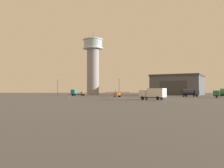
{
  "coord_description": "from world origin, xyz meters",
  "views": [
    {
      "loc": [
        -4.1,
        -69.93,
        2.36
      ],
      "look_at": [
        -1.46,
        20.95,
        4.79
      ],
      "focal_mm": 39.63,
      "sensor_mm": 36.0,
      "label": 1
    }
  ],
  "objects_px": {
    "control_tower": "(93,62)",
    "truck_flatbed_teal": "(76,93)",
    "airplane_orange": "(117,94)",
    "truck_box_white": "(153,93)",
    "traffic_cone_near_left": "(69,97)",
    "airplane_red": "(150,93)",
    "truck_fuel_tanker_black": "(189,93)",
    "light_post_east": "(119,85)",
    "light_post_west": "(58,85)"
  },
  "relations": [
    {
      "from": "airplane_orange",
      "to": "control_tower",
      "type": "bearing_deg",
      "value": 30.14
    },
    {
      "from": "airplane_orange",
      "to": "traffic_cone_near_left",
      "type": "distance_m",
      "value": 21.01
    },
    {
      "from": "truck_flatbed_teal",
      "to": "control_tower",
      "type": "bearing_deg",
      "value": -88.54
    },
    {
      "from": "light_post_west",
      "to": "truck_box_white",
      "type": "bearing_deg",
      "value": -56.18
    },
    {
      "from": "truck_box_white",
      "to": "light_post_west",
      "type": "distance_m",
      "value": 60.51
    },
    {
      "from": "control_tower",
      "to": "light_post_west",
      "type": "height_order",
      "value": "control_tower"
    },
    {
      "from": "light_post_east",
      "to": "traffic_cone_near_left",
      "type": "bearing_deg",
      "value": -111.92
    },
    {
      "from": "light_post_west",
      "to": "traffic_cone_near_left",
      "type": "distance_m",
      "value": 38.51
    },
    {
      "from": "control_tower",
      "to": "truck_box_white",
      "type": "distance_m",
      "value": 72.02
    },
    {
      "from": "light_post_west",
      "to": "light_post_east",
      "type": "distance_m",
      "value": 29.31
    },
    {
      "from": "truck_flatbed_teal",
      "to": "airplane_orange",
      "type": "bearing_deg",
      "value": 150.16
    },
    {
      "from": "control_tower",
      "to": "truck_box_white",
      "type": "bearing_deg",
      "value": -74.72
    },
    {
      "from": "airplane_orange",
      "to": "light_post_west",
      "type": "relative_size",
      "value": 1.12
    },
    {
      "from": "airplane_orange",
      "to": "truck_box_white",
      "type": "bearing_deg",
      "value": -149.6
    },
    {
      "from": "airplane_red",
      "to": "airplane_orange",
      "type": "distance_m",
      "value": 14.53
    },
    {
      "from": "control_tower",
      "to": "airplane_orange",
      "type": "xyz_separation_m",
      "value": [
        10.89,
        -40.15,
        -15.95
      ]
    },
    {
      "from": "truck_box_white",
      "to": "traffic_cone_near_left",
      "type": "height_order",
      "value": "truck_box_white"
    },
    {
      "from": "airplane_orange",
      "to": "light_post_east",
      "type": "xyz_separation_m",
      "value": [
        2.36,
        29.92,
        4.02
      ]
    },
    {
      "from": "truck_box_white",
      "to": "traffic_cone_near_left",
      "type": "bearing_deg",
      "value": 10.44
    },
    {
      "from": "truck_fuel_tanker_black",
      "to": "airplane_orange",
      "type": "bearing_deg",
      "value": 174.59
    },
    {
      "from": "airplane_orange",
      "to": "light_post_east",
      "type": "relative_size",
      "value": 1.02
    },
    {
      "from": "truck_flatbed_teal",
      "to": "truck_box_white",
      "type": "xyz_separation_m",
      "value": [
        24.87,
        -46.92,
        0.29
      ]
    },
    {
      "from": "truck_box_white",
      "to": "light_post_west",
      "type": "bearing_deg",
      "value": -15.5
    },
    {
      "from": "light_post_west",
      "to": "traffic_cone_near_left",
      "type": "relative_size",
      "value": 12.24
    },
    {
      "from": "traffic_cone_near_left",
      "to": "airplane_red",
      "type": "bearing_deg",
      "value": 36.31
    },
    {
      "from": "airplane_red",
      "to": "control_tower",
      "type": "bearing_deg",
      "value": 72.32
    },
    {
      "from": "light_post_east",
      "to": "truck_flatbed_teal",
      "type": "bearing_deg",
      "value": -151.37
    },
    {
      "from": "control_tower",
      "to": "airplane_red",
      "type": "distance_m",
      "value": 44.12
    },
    {
      "from": "truck_box_white",
      "to": "airplane_red",
      "type": "bearing_deg",
      "value": -58.11
    },
    {
      "from": "control_tower",
      "to": "airplane_orange",
      "type": "relative_size",
      "value": 3.7
    },
    {
      "from": "airplane_orange",
      "to": "light_post_west",
      "type": "xyz_separation_m",
      "value": [
        -25.99,
        22.51,
        3.59
      ]
    },
    {
      "from": "light_post_west",
      "to": "truck_flatbed_teal",
      "type": "bearing_deg",
      "value": -20.51
    },
    {
      "from": "control_tower",
      "to": "truck_flatbed_teal",
      "type": "height_order",
      "value": "control_tower"
    },
    {
      "from": "control_tower",
      "to": "light_post_east",
      "type": "height_order",
      "value": "control_tower"
    },
    {
      "from": "truck_box_white",
      "to": "light_post_east",
      "type": "distance_m",
      "value": 57.97
    },
    {
      "from": "truck_box_white",
      "to": "traffic_cone_near_left",
      "type": "relative_size",
      "value": 9.92
    },
    {
      "from": "airplane_orange",
      "to": "truck_box_white",
      "type": "distance_m",
      "value": 28.73
    },
    {
      "from": "truck_box_white",
      "to": "truck_flatbed_teal",
      "type": "bearing_deg",
      "value": -21.39
    },
    {
      "from": "truck_box_white",
      "to": "truck_fuel_tanker_black",
      "type": "xyz_separation_m",
      "value": [
        19.83,
        30.53,
        -0.01
      ]
    },
    {
      "from": "truck_flatbed_teal",
      "to": "truck_fuel_tanker_black",
      "type": "bearing_deg",
      "value": 178.17
    },
    {
      "from": "airplane_orange",
      "to": "light_post_east",
      "type": "distance_m",
      "value": 30.28
    },
    {
      "from": "airplane_orange",
      "to": "truck_box_white",
      "type": "xyz_separation_m",
      "value": [
        7.64,
        -27.69,
        0.39
      ]
    },
    {
      "from": "airplane_red",
      "to": "truck_fuel_tanker_black",
      "type": "relative_size",
      "value": 1.22
    },
    {
      "from": "airplane_red",
      "to": "airplane_orange",
      "type": "bearing_deg",
      "value": 153.91
    },
    {
      "from": "control_tower",
      "to": "traffic_cone_near_left",
      "type": "bearing_deg",
      "value": -94.76
    },
    {
      "from": "airplane_red",
      "to": "truck_fuel_tanker_black",
      "type": "height_order",
      "value": "truck_fuel_tanker_black"
    },
    {
      "from": "airplane_red",
      "to": "truck_box_white",
      "type": "xyz_separation_m",
      "value": [
        -5.3,
        -34.28,
        0.33
      ]
    },
    {
      "from": "airplane_red",
      "to": "airplane_orange",
      "type": "relative_size",
      "value": 0.93
    },
    {
      "from": "light_post_west",
      "to": "light_post_east",
      "type": "relative_size",
      "value": 0.91
    },
    {
      "from": "airplane_orange",
      "to": "truck_fuel_tanker_black",
      "type": "relative_size",
      "value": 1.31
    }
  ]
}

